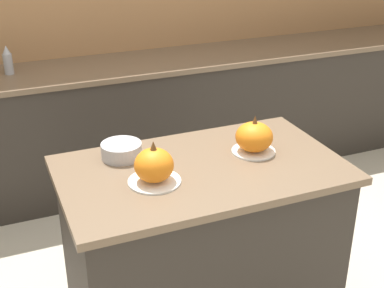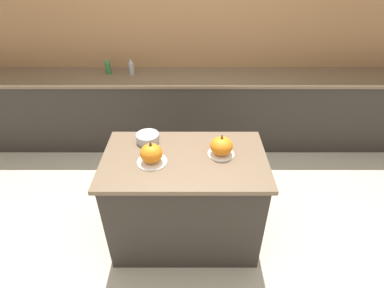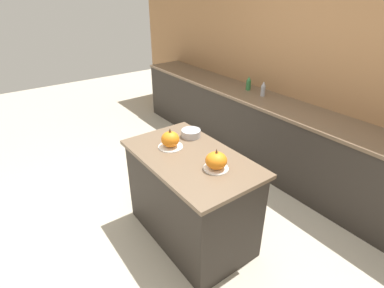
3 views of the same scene
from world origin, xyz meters
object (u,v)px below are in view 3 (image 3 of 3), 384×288
pumpkin_cake_left (170,140)px  mixing_bowl (191,133)px  pumpkin_cake_right (216,161)px  bottle_short (263,89)px  bottle_tall (249,83)px

pumpkin_cake_left → mixing_bowl: bearing=103.0°
pumpkin_cake_right → mixing_bowl: size_ratio=1.10×
pumpkin_cake_right → bottle_short: bottle_short is taller
pumpkin_cake_right → bottle_short: bearing=120.8°
bottle_tall → pumpkin_cake_right: bearing=-52.7°
bottle_tall → bottle_short: bottle_short is taller
bottle_short → mixing_bowl: (0.36, -1.40, -0.08)m
bottle_short → pumpkin_cake_left: bearing=-75.9°
pumpkin_cake_left → mixing_bowl: pumpkin_cake_left is taller
pumpkin_cake_left → bottle_short: size_ratio=1.18×
bottle_tall → mixing_bowl: size_ratio=1.01×
pumpkin_cake_right → bottle_tall: 2.02m
bottle_short → pumpkin_cake_right: bearing=-59.2°
pumpkin_cake_right → bottle_short: size_ratio=1.08×
pumpkin_cake_left → bottle_short: bearing=104.1°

